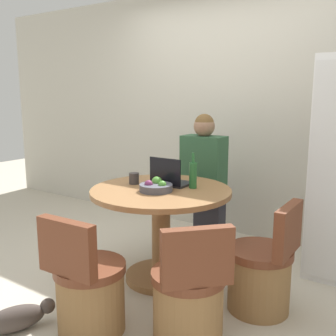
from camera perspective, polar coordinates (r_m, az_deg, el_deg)
name	(u,v)px	position (r m, az deg, el deg)	size (l,w,h in m)	color
ground_plane	(143,282)	(3.32, -3.66, -16.13)	(12.00, 12.00, 0.00)	beige
wall_back	(228,112)	(4.25, 8.77, 7.98)	(7.00, 0.06, 2.60)	beige
dining_table	(161,217)	(3.16, -1.02, -7.16)	(1.11, 1.11, 0.76)	olive
chair_near_camera	(89,292)	(2.64, -11.45, -17.23)	(0.45, 0.45, 0.79)	olive
chair_near_right_corner	(189,301)	(2.51, 3.04, -18.70)	(0.53, 0.52, 0.79)	olive
chair_right_side	(262,274)	(2.90, 13.45, -14.71)	(0.45, 0.45, 0.79)	olive
person_seated	(206,177)	(3.77, 5.47, -1.30)	(0.40, 0.37, 1.32)	#2D2D38
laptop	(170,179)	(3.21, 0.31, -1.63)	(0.29, 0.23, 0.23)	#232328
fruit_bowl	(156,187)	(3.02, -1.76, -2.72)	(0.25, 0.25, 0.10)	#4C4C56
coffee_cup	(134,178)	(3.26, -4.95, -1.51)	(0.08, 0.08, 0.09)	#383333
bottle	(193,174)	(3.10, 3.65, -0.94)	(0.06, 0.06, 0.28)	#23602D
cat	(18,318)	(2.86, -20.98, -19.63)	(0.28, 0.47, 0.17)	#473D38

